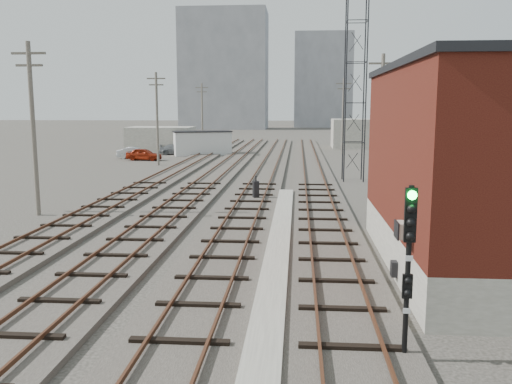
# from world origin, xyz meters

# --- Properties ---
(ground) EXTENTS (320.00, 320.00, 0.00)m
(ground) POSITION_xyz_m (0.00, 60.00, 0.00)
(ground) COLOR #282621
(ground) RESTS_ON ground
(track_right) EXTENTS (3.20, 90.00, 0.39)m
(track_right) POSITION_xyz_m (2.50, 39.00, 0.11)
(track_right) COLOR #332D28
(track_right) RESTS_ON ground
(track_mid_right) EXTENTS (3.20, 90.00, 0.39)m
(track_mid_right) POSITION_xyz_m (-1.50, 39.00, 0.11)
(track_mid_right) COLOR #332D28
(track_mid_right) RESTS_ON ground
(track_mid_left) EXTENTS (3.20, 90.00, 0.39)m
(track_mid_left) POSITION_xyz_m (-5.50, 39.00, 0.11)
(track_mid_left) COLOR #332D28
(track_mid_left) RESTS_ON ground
(track_left) EXTENTS (3.20, 90.00, 0.39)m
(track_left) POSITION_xyz_m (-9.50, 39.00, 0.11)
(track_left) COLOR #332D28
(track_left) RESTS_ON ground
(platform_curb) EXTENTS (0.90, 28.00, 0.26)m
(platform_curb) POSITION_xyz_m (0.50, 14.00, 0.13)
(platform_curb) COLOR gray
(platform_curb) RESTS_ON ground
(brick_building) EXTENTS (6.54, 12.20, 7.22)m
(brick_building) POSITION_xyz_m (7.50, 12.00, 3.63)
(brick_building) COLOR gray
(brick_building) RESTS_ON ground
(lattice_tower) EXTENTS (1.60, 1.60, 15.00)m
(lattice_tower) POSITION_xyz_m (5.50, 35.00, 7.50)
(lattice_tower) COLOR black
(lattice_tower) RESTS_ON ground
(utility_pole_left_a) EXTENTS (1.80, 0.24, 9.00)m
(utility_pole_left_a) POSITION_xyz_m (-12.50, 20.00, 4.80)
(utility_pole_left_a) COLOR #595147
(utility_pole_left_a) RESTS_ON ground
(utility_pole_left_b) EXTENTS (1.80, 0.24, 9.00)m
(utility_pole_left_b) POSITION_xyz_m (-12.50, 45.00, 4.80)
(utility_pole_left_b) COLOR #595147
(utility_pole_left_b) RESTS_ON ground
(utility_pole_left_c) EXTENTS (1.80, 0.24, 9.00)m
(utility_pole_left_c) POSITION_xyz_m (-12.50, 70.00, 4.80)
(utility_pole_left_c) COLOR #595147
(utility_pole_left_c) RESTS_ON ground
(utility_pole_right_a) EXTENTS (1.80, 0.24, 9.00)m
(utility_pole_right_a) POSITION_xyz_m (6.50, 28.00, 4.80)
(utility_pole_right_a) COLOR #595147
(utility_pole_right_a) RESTS_ON ground
(utility_pole_right_b) EXTENTS (1.80, 0.24, 9.00)m
(utility_pole_right_b) POSITION_xyz_m (6.50, 58.00, 4.80)
(utility_pole_right_b) COLOR #595147
(utility_pole_right_b) RESTS_ON ground
(apartment_left) EXTENTS (22.00, 14.00, 30.00)m
(apartment_left) POSITION_xyz_m (-18.00, 135.00, 15.00)
(apartment_left) COLOR gray
(apartment_left) RESTS_ON ground
(apartment_right) EXTENTS (16.00, 12.00, 26.00)m
(apartment_right) POSITION_xyz_m (8.00, 150.00, 13.00)
(apartment_right) COLOR gray
(apartment_right) RESTS_ON ground
(shed_left) EXTENTS (8.00, 5.00, 3.20)m
(shed_left) POSITION_xyz_m (-16.00, 60.00, 1.60)
(shed_left) COLOR gray
(shed_left) RESTS_ON ground
(shed_right) EXTENTS (6.00, 6.00, 4.00)m
(shed_right) POSITION_xyz_m (9.00, 70.00, 2.00)
(shed_right) COLOR gray
(shed_right) RESTS_ON ground
(signal_mast) EXTENTS (0.40, 0.41, 4.03)m
(signal_mast) POSITION_xyz_m (3.70, 4.49, 2.37)
(signal_mast) COLOR gray
(signal_mast) RESTS_ON ground
(switch_stand) EXTENTS (0.44, 0.44, 1.43)m
(switch_stand) POSITION_xyz_m (-1.31, 25.42, 0.68)
(switch_stand) COLOR black
(switch_stand) RESTS_ON ground
(site_trailer) EXTENTS (7.42, 4.97, 2.87)m
(site_trailer) POSITION_xyz_m (-10.17, 56.66, 1.45)
(site_trailer) COLOR silver
(site_trailer) RESTS_ON ground
(car_red) EXTENTS (3.99, 2.00, 1.30)m
(car_red) POSITION_xyz_m (-15.29, 49.71, 0.65)
(car_red) COLOR maroon
(car_red) RESTS_ON ground
(car_silver) EXTENTS (3.92, 1.58, 1.27)m
(car_silver) POSITION_xyz_m (-16.87, 51.63, 0.63)
(car_silver) COLOR #B4B8BC
(car_silver) RESTS_ON ground
(car_grey) EXTENTS (4.32, 1.92, 1.23)m
(car_grey) POSITION_xyz_m (-13.32, 56.94, 0.62)
(car_grey) COLOR slate
(car_grey) RESTS_ON ground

